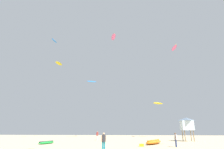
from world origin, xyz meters
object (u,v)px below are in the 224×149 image
at_px(kite_grounded_near, 154,142).
at_px(kite_aloft_1, 59,63).
at_px(person_left, 97,135).
at_px(kite_aloft_0, 158,103).
at_px(cooler_box, 142,145).
at_px(kite_aloft_2, 92,82).
at_px(kite_aloft_5, 174,48).
at_px(kite_aloft_4, 113,37).
at_px(lifeguard_tower, 187,124).
at_px(person_midground, 176,139).
at_px(person_foreground, 104,140).
at_px(kite_grounded_mid, 46,142).
at_px(kite_aloft_3, 54,41).

bearing_deg(kite_grounded_near, kite_aloft_1, 135.11).
bearing_deg(person_left, kite_grounded_near, -67.49).
height_order(person_left, kite_aloft_0, kite_aloft_0).
bearing_deg(cooler_box, kite_aloft_2, 115.99).
bearing_deg(cooler_box, kite_aloft_1, 128.90).
xyz_separation_m(cooler_box, kite_aloft_2, (-11.62, 23.83, 14.68)).
xyz_separation_m(kite_aloft_1, kite_aloft_5, (35.22, -8.33, 0.10)).
distance_m(cooler_box, kite_aloft_2, 30.30).
distance_m(kite_aloft_0, kite_aloft_4, 23.39).
relative_size(person_left, lifeguard_tower, 0.41).
height_order(person_midground, kite_aloft_2, kite_aloft_2).
bearing_deg(person_foreground, kite_aloft_1, 178.22).
xyz_separation_m(kite_grounded_mid, kite_aloft_3, (-6.96, 14.17, 24.26)).
height_order(person_foreground, person_midground, person_foreground).
bearing_deg(kite_aloft_0, lifeguard_tower, -83.84).
xyz_separation_m(person_left, cooler_box, (7.94, -13.76, -0.83)).
bearing_deg(kite_aloft_2, cooler_box, -64.01).
relative_size(kite_aloft_0, kite_aloft_2, 1.32).
bearing_deg(person_left, kite_grounded_mid, -140.77).
bearing_deg(person_foreground, kite_aloft_3, -175.09).
height_order(person_foreground, kite_grounded_near, person_foreground).
height_order(kite_grounded_mid, kite_aloft_5, kite_aloft_5).
xyz_separation_m(person_foreground, cooler_box, (4.02, 5.07, -0.84)).
height_order(lifeguard_tower, kite_aloft_1, kite_aloft_1).
relative_size(kite_aloft_1, kite_aloft_2, 1.29).
bearing_deg(kite_aloft_3, kite_aloft_2, 36.15).
bearing_deg(kite_aloft_3, person_midground, -35.59).
relative_size(person_foreground, person_left, 1.01).
bearing_deg(kite_aloft_2, person_midground, -57.06).
relative_size(person_midground, kite_aloft_3, 0.66).
distance_m(cooler_box, kite_aloft_5, 33.35).
bearing_deg(kite_aloft_1, kite_aloft_4, -21.18).
height_order(person_midground, kite_aloft_4, kite_aloft_4).
distance_m(kite_grounded_mid, kite_aloft_1, 36.70).
height_order(person_left, kite_grounded_mid, person_left).
bearing_deg(kite_grounded_near, lifeguard_tower, 46.61).
bearing_deg(kite_aloft_2, person_foreground, -75.28).
bearing_deg(kite_grounded_mid, kite_aloft_5, 36.81).
bearing_deg(kite_aloft_3, kite_aloft_1, 105.62).
relative_size(kite_aloft_3, kite_aloft_5, 0.67).
relative_size(person_midground, cooler_box, 2.92).
relative_size(person_foreground, cooler_box, 3.05).
height_order(person_foreground, kite_aloft_4, kite_aloft_4).
height_order(kite_aloft_1, kite_aloft_4, kite_aloft_4).
bearing_deg(kite_aloft_3, kite_grounded_mid, -63.82).
distance_m(kite_grounded_near, kite_grounded_mid, 15.62).
height_order(kite_aloft_1, kite_aloft_3, kite_aloft_3).
distance_m(kite_grounded_near, kite_aloft_4, 34.09).
bearing_deg(person_midground, kite_aloft_0, 87.50).
bearing_deg(kite_grounded_mid, kite_aloft_2, 84.43).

